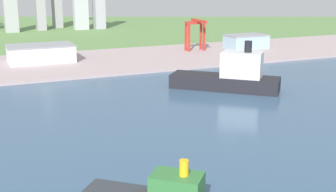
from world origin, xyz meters
The scene contains 7 objects.
ground_plane centered at (0.00, 300.00, 0.00)m, with size 2400.00×2400.00×0.00m, color #5F874A.
water_bay centered at (0.00, 240.00, 0.07)m, with size 840.00×360.00×0.15m, color #385675.
industrial_pier centered at (0.00, 490.00, 1.25)m, with size 840.00×140.00×2.50m, color #AB9797.
cargo_ship centered at (100.51, 338.36, 10.78)m, with size 76.42×72.10×37.87m.
port_crane_red centered at (155.68, 506.72, 27.80)m, with size 21.46×34.89×35.73m.
warehouse_main centered at (-15.62, 504.83, 10.93)m, with size 63.36×39.02×16.81m.
warehouse_annex centered at (218.84, 500.31, 10.53)m, with size 46.91×30.14×16.02m.
Camera 1 is at (-77.96, 46.24, 83.29)m, focal length 48.88 mm.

